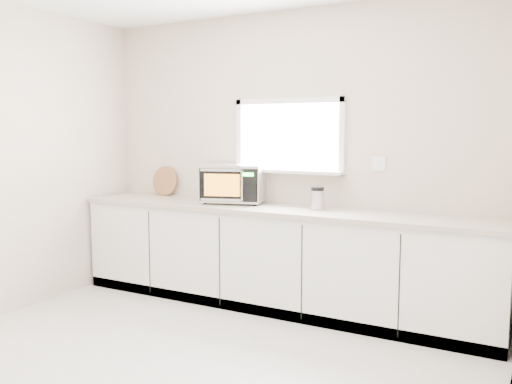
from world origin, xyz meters
The scene contains 8 objects.
ground centered at (0.00, 0.00, 0.00)m, with size 4.00×4.00×0.00m, color beige.
back_wall centered at (0.00, 2.00, 1.36)m, with size 4.00×0.17×2.70m.
cabinets centered at (0.00, 1.70, 0.44)m, with size 3.92×0.60×0.88m, color silver.
countertop centered at (0.00, 1.69, 0.90)m, with size 3.92×0.64×0.04m, color #B4A994.
microwave centered at (-0.48, 1.79, 1.11)m, with size 0.67×0.58×0.37m.
knife_block centered at (-0.68, 1.79, 1.06)m, with size 0.11×0.22×0.32m.
cutting_board centered at (-1.42, 1.94, 1.07)m, with size 0.31×0.31×0.02m, color #9E633D.
coffee_grinder centered at (0.39, 1.74, 1.02)m, with size 0.14×0.14×0.20m.
Camera 1 is at (2.15, -2.60, 1.60)m, focal length 38.00 mm.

